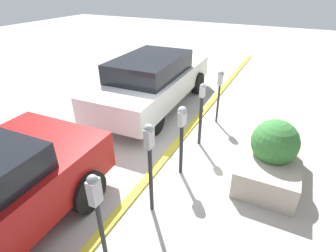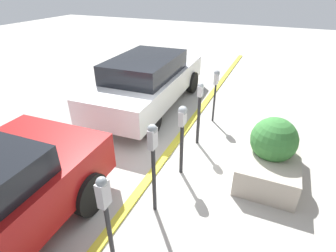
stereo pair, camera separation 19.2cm
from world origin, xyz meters
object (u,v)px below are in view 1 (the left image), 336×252
Objects in this scene: parking_meter_nearest at (98,210)px; planter_box at (271,157)px; parking_meter_fourth at (201,107)px; parked_car_middle at (153,80)px; parking_meter_second at (150,154)px; parking_meter_middle at (182,128)px; parking_meter_farthest at (220,85)px.

planter_box is at bearing -29.04° from parking_meter_nearest.
parking_meter_fourth is 2.40m from parked_car_middle.
parking_meter_second is 1.07m from parking_meter_middle.
parking_meter_farthest is (2.33, -0.02, 0.04)m from parking_meter_middle.
parked_car_middle is at bearing 22.21° from parking_meter_nearest.
parking_meter_nearest is 0.33× the size of parked_car_middle.
parked_car_middle is at bearing 28.21° from parking_meter_second.
parking_meter_nearest is at bearing 179.45° from parking_meter_farthest.
parked_car_middle is at bearing 54.38° from parking_meter_fourth.
parking_meter_fourth reaches higher than parking_meter_middle.
parking_meter_middle is 0.29× the size of parked_car_middle.
parking_meter_farthest is 2.03m from parked_car_middle.
parked_car_middle is (1.95, 3.53, 0.33)m from planter_box.
parking_meter_second is (1.19, 0.02, -0.02)m from parking_meter_nearest.
parking_meter_nearest is at bearing 150.96° from planter_box.
parking_meter_farthest is 0.82× the size of planter_box.
parking_meter_nearest is 1.01× the size of parking_meter_second.
parking_meter_fourth is (3.40, 0.01, -0.18)m from parking_meter_nearest.
planter_box is at bearing -44.17° from parking_meter_second.
planter_box is (-0.55, -1.58, -0.47)m from parking_meter_fourth.
parking_meter_nearest is 1.10× the size of parking_meter_fourth.
parking_meter_second is 1.15× the size of parking_meter_farthest.
parking_meter_middle is 1.15m from parking_meter_fourth.
parking_meter_second is at bearing 135.83° from planter_box.
parking_meter_middle is 1.74m from planter_box.
parking_meter_second is 4.10m from parked_car_middle.
parked_car_middle is (1.40, 1.95, -0.14)m from parking_meter_fourth.
parking_meter_fourth is at bearing -127.65° from parked_car_middle.
parking_meter_second is 1.12× the size of parking_meter_middle.
planter_box is (-1.75, -1.53, -0.58)m from parking_meter_farthest.
parking_meter_farthest is at bearing -2.39° from parking_meter_fourth.
planter_box is 0.35× the size of parked_car_middle.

